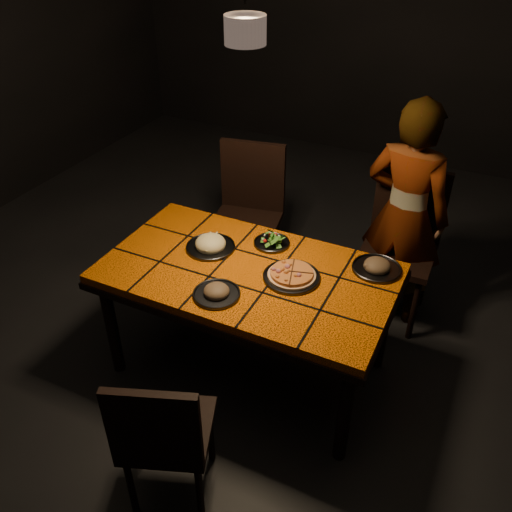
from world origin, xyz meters
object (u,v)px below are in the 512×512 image
at_px(diner, 405,215).
at_px(chair_far_left, 249,206).
at_px(chair_near, 163,434).
at_px(plate_pizza, 292,275).
at_px(dining_table, 248,281).
at_px(chair_far_right, 402,236).
at_px(plate_pasta, 210,245).

bearing_deg(diner, chair_far_left, 12.41).
bearing_deg(chair_near, plate_pizza, -121.60).
bearing_deg(plate_pizza, chair_far_left, 128.79).
distance_m(dining_table, diner, 1.15).
relative_size(chair_far_right, diner, 0.67).
xyz_separation_m(chair_far_right, diner, (-0.00, -0.04, 0.18)).
height_order(dining_table, chair_far_right, chair_far_right).
bearing_deg(chair_near, plate_pasta, -92.69).
height_order(chair_near, chair_far_right, chair_far_right).
xyz_separation_m(plate_pizza, plate_pasta, (-0.54, 0.06, 0.01)).
bearing_deg(chair_far_right, plate_pasta, -138.24).
xyz_separation_m(dining_table, chair_near, (0.06, -0.97, -0.17)).
distance_m(chair_far_left, chair_far_right, 1.09).
bearing_deg(dining_table, chair_near, -86.40).
xyz_separation_m(dining_table, plate_pasta, (-0.29, 0.10, 0.10)).
bearing_deg(chair_far_left, plate_pizza, -61.94).
relative_size(chair_far_right, plate_pizza, 3.19).
relative_size(chair_far_left, chair_far_right, 1.00).
xyz_separation_m(chair_near, diner, (0.59, 1.91, 0.26)).
height_order(dining_table, chair_far_left, chair_far_left).
bearing_deg(dining_table, chair_far_left, 116.28).
distance_m(diner, plate_pizza, 0.99).
distance_m(chair_near, chair_far_right, 2.03).
bearing_deg(plate_pasta, chair_far_right, 43.31).
height_order(diner, plate_pasta, diner).
relative_size(chair_near, plate_pasta, 3.04).
xyz_separation_m(chair_far_left, diner, (1.09, 0.05, 0.17)).
relative_size(chair_far_left, diner, 0.67).
bearing_deg(dining_table, plate_pizza, 7.81).
distance_m(chair_far_left, diner, 1.10).
bearing_deg(plate_pizza, diner, 66.23).
bearing_deg(plate_pasta, chair_near, -71.68).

